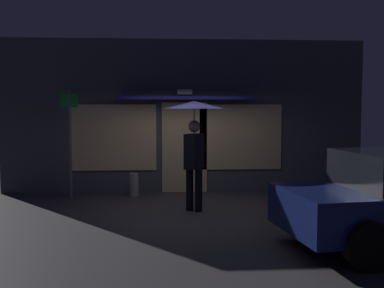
% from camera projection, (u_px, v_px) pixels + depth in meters
% --- Properties ---
extents(ground_plane, '(18.00, 18.00, 0.00)m').
position_uv_depth(ground_plane, '(190.00, 211.00, 9.31)').
color(ground_plane, '#38353A').
extents(building_facade, '(8.88, 1.00, 3.73)m').
position_uv_depth(building_facade, '(184.00, 117.00, 11.50)').
color(building_facade, '#4C4C56').
rests_on(building_facade, ground).
extents(person_with_umbrella, '(1.22, 1.22, 2.20)m').
position_uv_depth(person_with_umbrella, '(194.00, 126.00, 9.21)').
color(person_with_umbrella, black).
rests_on(person_with_umbrella, ground).
extents(street_sign_post, '(0.40, 0.07, 2.48)m').
position_uv_depth(street_sign_post, '(70.00, 137.00, 10.52)').
color(street_sign_post, '#595B60').
rests_on(street_sign_post, ground).
extents(sidewalk_bollard, '(0.21, 0.21, 0.54)m').
position_uv_depth(sidewalk_bollard, '(134.00, 185.00, 10.90)').
color(sidewalk_bollard, '#9E998E').
rests_on(sidewalk_bollard, ground).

